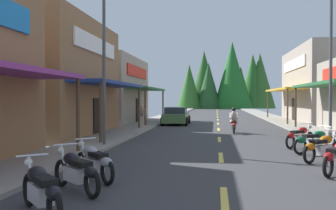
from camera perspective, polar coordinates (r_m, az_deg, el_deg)
ground at (r=32.52m, az=7.36°, el=-2.81°), size 9.09×94.76×0.10m
sidewalk_left at (r=32.98m, az=-2.65°, el=-2.56°), size 2.36×94.76×0.12m
sidewalk_right at (r=33.04m, az=17.36°, el=-2.60°), size 2.36×94.76×0.12m
centerline_dashes at (r=37.91m, az=7.32°, el=-2.19°), size 0.16×73.06×0.01m
storefront_left_middle at (r=23.51m, az=-18.13°, el=3.77°), size 8.37×10.18×6.51m
storefront_left_far at (r=34.48m, az=-11.38°, el=2.12°), size 10.20×11.01×5.59m
streetlamp_left at (r=16.93m, az=-8.49°, el=8.33°), size 1.99×0.30×6.63m
streetlamp_right at (r=19.02m, az=22.01°, el=7.84°), size 1.99×0.30×6.86m
motorcycle_parked_right_4 at (r=13.80m, az=21.69°, el=-5.76°), size 1.61×1.55×1.04m
motorcycle_parked_right_5 at (r=15.72m, az=20.73°, el=-4.94°), size 1.87×1.21×1.04m
motorcycle_parked_right_6 at (r=17.43m, az=18.78°, el=-4.35°), size 1.53×1.64×1.04m
motorcycle_parked_left_1 at (r=7.37m, az=-18.14°, el=-11.63°), size 1.50×1.66×1.04m
motorcycle_parked_left_2 at (r=8.97m, az=-13.32°, el=-9.34°), size 1.62×1.54×1.04m
motorcycle_parked_left_3 at (r=10.17m, az=-10.78°, el=-8.11°), size 1.54×1.62×1.04m
rider_cruising_lead at (r=23.58m, az=9.65°, el=-2.53°), size 0.60×2.14×1.57m
pedestrian_browsing at (r=26.80m, az=-3.89°, el=-1.43°), size 0.51×0.41×1.67m
parked_car_curbside at (r=31.05m, az=1.19°, el=-1.62°), size 2.06×4.30×1.40m
treeline_backdrop at (r=82.06m, az=9.16°, el=3.59°), size 20.48×10.88×13.76m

